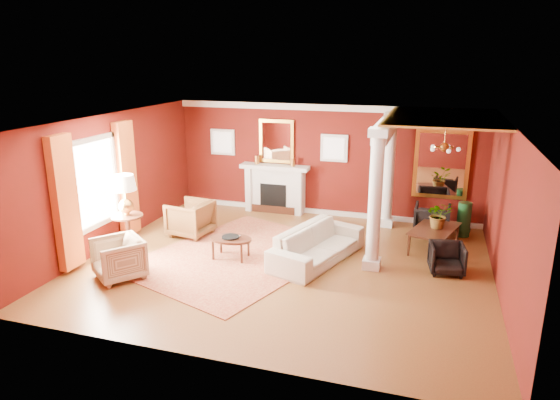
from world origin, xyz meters
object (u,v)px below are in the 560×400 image
(armchair_leopard, at_px, (190,217))
(side_table, at_px, (126,199))
(armchair_stripe, at_px, (118,257))
(coffee_table, at_px, (231,240))
(dining_table, at_px, (436,233))
(sofa, at_px, (318,239))

(armchair_leopard, distance_m, side_table, 1.64)
(armchair_stripe, xyz_separation_m, coffee_table, (1.65, 1.52, -0.02))
(armchair_leopard, bearing_deg, coffee_table, 62.40)
(armchair_stripe, bearing_deg, side_table, 154.47)
(dining_table, bearing_deg, armchair_stripe, 136.63)
(side_table, distance_m, dining_table, 6.71)
(armchair_leopard, height_order, side_table, side_table)
(sofa, bearing_deg, armchair_stripe, 137.84)
(sofa, xyz_separation_m, armchair_stripe, (-3.40, -1.95, -0.04))
(coffee_table, distance_m, dining_table, 4.42)
(sofa, distance_m, armchair_leopard, 3.25)
(coffee_table, xyz_separation_m, dining_table, (4.05, 1.77, -0.02))
(armchair_leopard, distance_m, coffee_table, 1.78)
(armchair_leopard, height_order, armchair_stripe, armchair_leopard)
(sofa, distance_m, armchair_stripe, 3.92)
(side_table, relative_size, dining_table, 1.18)
(armchair_leopard, bearing_deg, sofa, 87.21)
(armchair_stripe, xyz_separation_m, side_table, (-0.68, 1.35, 0.71))
(coffee_table, bearing_deg, armchair_stripe, -137.47)
(armchair_leopard, distance_m, dining_table, 5.55)
(coffee_table, bearing_deg, armchair_leopard, 144.71)
(sofa, bearing_deg, coffee_table, 121.96)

